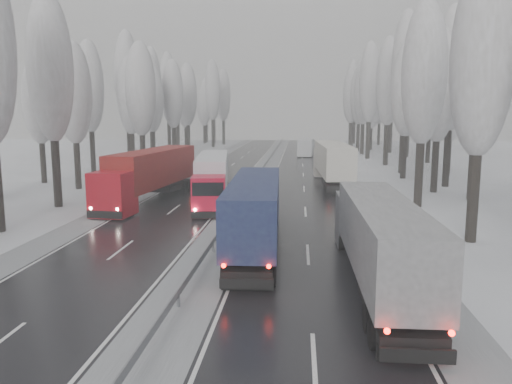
# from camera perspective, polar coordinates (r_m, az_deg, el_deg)

# --- Properties ---
(ground) EXTENTS (260.00, 260.00, 0.00)m
(ground) POSITION_cam_1_polar(r_m,az_deg,el_deg) (17.05, -12.20, -17.82)
(ground) COLOR white
(ground) RESTS_ON ground
(carriageway_right) EXTENTS (7.50, 200.00, 0.03)m
(carriageway_right) POSITION_cam_1_polar(r_m,az_deg,el_deg) (45.15, 5.58, -0.78)
(carriageway_right) COLOR black
(carriageway_right) RESTS_ON ground
(carriageway_left) EXTENTS (7.50, 200.00, 0.03)m
(carriageway_left) POSITION_cam_1_polar(r_m,az_deg,el_deg) (46.23, -7.54, -0.59)
(carriageway_left) COLOR black
(carriageway_left) RESTS_ON ground
(median_slush) EXTENTS (3.00, 200.00, 0.04)m
(median_slush) POSITION_cam_1_polar(r_m,az_deg,el_deg) (45.39, -1.06, -0.68)
(median_slush) COLOR #9FA2A7
(median_slush) RESTS_ON ground
(shoulder_right) EXTENTS (2.40, 200.00, 0.04)m
(shoulder_right) POSITION_cam_1_polar(r_m,az_deg,el_deg) (45.48, 11.83, -0.86)
(shoulder_right) COLOR #9FA2A7
(shoulder_right) RESTS_ON ground
(shoulder_left) EXTENTS (2.40, 200.00, 0.04)m
(shoulder_left) POSITION_cam_1_polar(r_m,az_deg,el_deg) (47.54, -13.38, -0.49)
(shoulder_left) COLOR #9FA2A7
(shoulder_left) RESTS_ON ground
(median_guardrail) EXTENTS (0.12, 200.00, 0.76)m
(median_guardrail) POSITION_cam_1_polar(r_m,az_deg,el_deg) (45.29, -1.06, 0.03)
(median_guardrail) COLOR slate
(median_guardrail) RESTS_ON ground
(tree_16) EXTENTS (3.60, 3.60, 16.53)m
(tree_16) POSITION_cam_1_polar(r_m,az_deg,el_deg) (32.04, 24.48, 13.63)
(tree_16) COLOR black
(tree_16) RESTS_ON ground
(tree_18) EXTENTS (3.60, 3.60, 16.58)m
(tree_18) POSITION_cam_1_polar(r_m,az_deg,el_deg) (42.79, 18.66, 12.62)
(tree_18) COLOR black
(tree_18) RESTS_ON ground
(tree_19) EXTENTS (3.60, 3.60, 14.57)m
(tree_19) POSITION_cam_1_polar(r_m,az_deg,el_deg) (48.08, 23.94, 10.34)
(tree_19) COLOR black
(tree_19) RESTS_ON ground
(tree_20) EXTENTS (3.60, 3.60, 15.71)m
(tree_20) POSITION_cam_1_polar(r_m,az_deg,el_deg) (51.46, 20.21, 11.23)
(tree_20) COLOR black
(tree_20) RESTS_ON ground
(tree_21) EXTENTS (3.60, 3.60, 18.62)m
(tree_21) POSITION_cam_1_polar(r_m,az_deg,el_deg) (56.01, 21.48, 12.84)
(tree_21) COLOR black
(tree_21) RESTS_ON ground
(tree_22) EXTENTS (3.60, 3.60, 15.86)m
(tree_22) POSITION_cam_1_polar(r_m,az_deg,el_deg) (61.41, 16.85, 11.03)
(tree_22) COLOR black
(tree_22) RESTS_ON ground
(tree_23) EXTENTS (3.60, 3.60, 13.55)m
(tree_23) POSITION_cam_1_polar(r_m,az_deg,el_deg) (66.76, 21.44, 9.33)
(tree_23) COLOR black
(tree_23) RESTS_ON ground
(tree_24) EXTENTS (3.60, 3.60, 20.49)m
(tree_24) POSITION_cam_1_polar(r_m,az_deg,el_deg) (67.07, 16.75, 13.35)
(tree_24) COLOR black
(tree_24) RESTS_ON ground
(tree_25) EXTENTS (3.60, 3.60, 19.44)m
(tree_25) POSITION_cam_1_polar(r_m,az_deg,el_deg) (72.54, 21.55, 12.22)
(tree_25) COLOR black
(tree_25) RESTS_ON ground
(tree_26) EXTENTS (3.60, 3.60, 18.78)m
(tree_26) POSITION_cam_1_polar(r_m,az_deg,el_deg) (76.99, 14.90, 12.00)
(tree_26) COLOR black
(tree_26) RESTS_ON ground
(tree_27) EXTENTS (3.60, 3.60, 17.62)m
(tree_27) POSITION_cam_1_polar(r_m,az_deg,el_deg) (82.33, 19.39, 11.06)
(tree_27) COLOR black
(tree_27) RESTS_ON ground
(tree_28) EXTENTS (3.60, 3.60, 19.62)m
(tree_28) POSITION_cam_1_polar(r_m,az_deg,el_deg) (87.38, 12.89, 12.03)
(tree_28) COLOR black
(tree_28) RESTS_ON ground
(tree_29) EXTENTS (3.60, 3.60, 18.11)m
(tree_29) POSITION_cam_1_polar(r_m,az_deg,el_deg) (92.52, 17.14, 11.08)
(tree_29) COLOR black
(tree_29) RESTS_ON ground
(tree_30) EXTENTS (3.60, 3.60, 17.86)m
(tree_30) POSITION_cam_1_polar(r_m,az_deg,el_deg) (97.01, 12.21, 11.06)
(tree_30) COLOR black
(tree_30) RESTS_ON ground
(tree_31) EXTENTS (3.60, 3.60, 18.58)m
(tree_31) POSITION_cam_1_polar(r_m,az_deg,el_deg) (101.86, 15.29, 11.10)
(tree_31) COLOR black
(tree_31) RESTS_ON ground
(tree_32) EXTENTS (3.60, 3.60, 17.33)m
(tree_32) POSITION_cam_1_polar(r_m,az_deg,el_deg) (104.46, 11.72, 10.73)
(tree_32) COLOR black
(tree_32) RESTS_ON ground
(tree_33) EXTENTS (3.60, 3.60, 14.33)m
(tree_33) POSITION_cam_1_polar(r_m,az_deg,el_deg) (108.78, 13.10, 9.59)
(tree_33) COLOR black
(tree_33) RESTS_ON ground
(tree_34) EXTENTS (3.60, 3.60, 17.63)m
(tree_34) POSITION_cam_1_polar(r_m,az_deg,el_deg) (111.43, 10.83, 10.73)
(tree_34) COLOR black
(tree_34) RESTS_ON ground
(tree_35) EXTENTS (3.60, 3.60, 18.25)m
(tree_35) POSITION_cam_1_polar(r_m,az_deg,el_deg) (116.67, 15.22, 10.69)
(tree_35) COLOR black
(tree_35) RESTS_ON ground
(tree_36) EXTENTS (3.60, 3.60, 20.23)m
(tree_36) POSITION_cam_1_polar(r_m,az_deg,el_deg) (121.41, 11.00, 11.35)
(tree_36) COLOR black
(tree_36) RESTS_ON ground
(tree_37) EXTENTS (3.60, 3.60, 16.37)m
(tree_37) POSITION_cam_1_polar(r_m,az_deg,el_deg) (126.19, 13.98, 10.03)
(tree_37) COLOR black
(tree_37) RESTS_ON ground
(tree_38) EXTENTS (3.60, 3.60, 17.97)m
(tree_38) POSITION_cam_1_polar(r_m,az_deg,el_deg) (132.04, 11.24, 10.51)
(tree_38) COLOR black
(tree_38) RESTS_ON ground
(tree_39) EXTENTS (3.60, 3.60, 16.19)m
(tree_39) POSITION_cam_1_polar(r_m,az_deg,el_deg) (136.31, 12.24, 9.95)
(tree_39) COLOR black
(tree_39) RESTS_ON ground
(tree_58) EXTENTS (3.60, 3.60, 17.21)m
(tree_58) POSITION_cam_1_polar(r_m,az_deg,el_deg) (43.95, -22.47, 12.84)
(tree_58) COLOR black
(tree_58) RESTS_ON ground
(tree_60) EXTENTS (3.60, 3.60, 14.84)m
(tree_60) POSITION_cam_1_polar(r_m,az_deg,el_deg) (53.66, -20.13, 10.52)
(tree_60) COLOR black
(tree_60) RESTS_ON ground
(tree_61) EXTENTS (3.60, 3.60, 13.95)m
(tree_61) POSITION_cam_1_polar(r_m,az_deg,el_deg) (59.80, -23.55, 9.56)
(tree_61) COLOR black
(tree_61) RESTS_ON ground
(tree_62) EXTENTS (3.60, 3.60, 16.04)m
(tree_62) POSITION_cam_1_polar(r_m,az_deg,el_deg) (61.21, -13.04, 11.29)
(tree_62) COLOR black
(tree_62) RESTS_ON ground
(tree_63) EXTENTS (3.60, 3.60, 16.88)m
(tree_63) POSITION_cam_1_polar(r_m,az_deg,el_deg) (67.74, -18.50, 11.27)
(tree_63) COLOR black
(tree_63) RESTS_ON ground
(tree_64) EXTENTS (3.60, 3.60, 15.42)m
(tree_64) POSITION_cam_1_polar(r_m,az_deg,el_deg) (71.07, -14.14, 10.58)
(tree_64) COLOR black
(tree_64) RESTS_ON ground
(tree_65) EXTENTS (3.60, 3.60, 19.48)m
(tree_65) POSITION_cam_1_polar(r_m,az_deg,el_deg) (75.56, -14.53, 12.42)
(tree_65) COLOR black
(tree_65) RESTS_ON ground
(tree_66) EXTENTS (3.60, 3.60, 15.23)m
(tree_66) POSITION_cam_1_polar(r_m,az_deg,el_deg) (80.21, -11.80, 10.35)
(tree_66) COLOR black
(tree_66) RESTS_ON ground
(tree_67) EXTENTS (3.60, 3.60, 17.09)m
(tree_67) POSITION_cam_1_polar(r_m,az_deg,el_deg) (84.48, -11.95, 11.08)
(tree_67) COLOR black
(tree_67) RESTS_ON ground
(tree_68) EXTENTS (3.60, 3.60, 16.65)m
(tree_68) POSITION_cam_1_polar(r_m,az_deg,el_deg) (86.34, -9.49, 10.91)
(tree_68) COLOR black
(tree_68) RESTS_ON ground
(tree_69) EXTENTS (3.60, 3.60, 19.35)m
(tree_69) POSITION_cam_1_polar(r_m,az_deg,el_deg) (91.55, -11.88, 11.80)
(tree_69) COLOR black
(tree_69) RESTS_ON ground
(tree_70) EXTENTS (3.60, 3.60, 17.09)m
(tree_70) POSITION_cam_1_polar(r_m,az_deg,el_deg) (96.09, -7.83, 10.91)
(tree_70) COLOR black
(tree_70) RESTS_ON ground
(tree_71) EXTENTS (3.60, 3.60, 19.61)m
(tree_71) POSITION_cam_1_polar(r_m,az_deg,el_deg) (101.16, -10.03, 11.66)
(tree_71) COLOR black
(tree_71) RESTS_ON ground
(tree_72) EXTENTS (3.60, 3.60, 15.11)m
(tree_72) POSITION_cam_1_polar(r_m,az_deg,el_deg) (105.74, -8.08, 10.03)
(tree_72) COLOR black
(tree_72) RESTS_ON ground
(tree_73) EXTENTS (3.60, 3.60, 17.22)m
(tree_73) POSITION_cam_1_polar(r_m,az_deg,el_deg) (110.33, -9.11, 10.66)
(tree_73) COLOR black
(tree_73) RESTS_ON ground
(tree_74) EXTENTS (3.60, 3.60, 19.68)m
(tree_74) POSITION_cam_1_polar(r_m,az_deg,el_deg) (115.65, -4.99, 11.43)
(tree_74) COLOR black
(tree_74) RESTS_ON ground
(tree_75) EXTENTS (3.60, 3.60, 18.60)m
(tree_75) POSITION_cam_1_polar(r_m,az_deg,el_deg) (121.40, -8.98, 10.91)
(tree_75) COLOR black
(tree_75) RESTS_ON ground
(tree_76) EXTENTS (3.60, 3.60, 18.55)m
(tree_76) POSITION_cam_1_polar(r_m,az_deg,el_deg) (124.72, -3.76, 10.93)
(tree_76) COLOR black
(tree_76) RESTS_ON ground
(tree_77) EXTENTS (3.60, 3.60, 14.32)m
(tree_77) POSITION_cam_1_polar(r_m,az_deg,el_deg) (129.55, -5.97, 9.63)
(tree_77) COLOR black
(tree_77) RESTS_ON ground
(tree_78) EXTENTS (3.60, 3.60, 19.55)m
(tree_78) POSITION_cam_1_polar(r_m,az_deg,el_deg) (131.80, -4.86, 11.09)
(tree_78) COLOR black
(tree_78) RESTS_ON ground
(tree_79) EXTENTS (3.60, 3.60, 17.07)m
(tree_79) POSITION_cam_1_polar(r_m,az_deg,el_deg) (136.18, -5.73, 10.34)
(tree_79) COLOR black
(tree_79) RESTS_ON ground
(truck_grey_tarp) EXTENTS (2.59, 15.57, 3.98)m
(truck_grey_tarp) POSITION_cam_1_polar(r_m,az_deg,el_deg) (22.73, 13.72, -4.78)
(truck_grey_tarp) COLOR #46464B
(truck_grey_tarp) RESTS_ON ground
(truck_blue_box) EXTENTS (3.03, 15.96, 4.07)m
(truck_blue_box) POSITION_cam_1_polar(r_m,az_deg,el_deg) (28.22, -0.00, -1.75)
(truck_blue_box) COLOR #1B2445
(truck_blue_box) RESTS_ON ground
(truck_cream_box) EXTENTS (3.57, 17.65, 4.50)m
(truck_cream_box) POSITION_cam_1_polar(r_m,az_deg,el_deg) (54.05, 8.67, 3.55)
(truck_cream_box) COLOR #B3AA9F
(truck_cream_box) RESTS_ON ground
(box_truck_distant) EXTENTS (3.26, 8.42, 3.07)m
(box_truck_distant) POSITION_cam_1_polar(r_m,az_deg,el_deg) (90.81, 5.76, 5.09)
(box_truck_distant) COLOR #AFB2B6
(box_truck_distant) RESTS_ON ground
(truck_red_white) EXTENTS (4.42, 15.71, 3.99)m
(truck_red_white) POSITION_cam_1_polar(r_m,az_deg,el_deg) (43.54, -4.99, 1.95)
(truck_red_white) COLOR red
(truck_red_white) RESTS_ON ground
(truck_red_red) EXTENTS (4.63, 17.53, 4.46)m
(truck_red_red) POSITION_cam_1_polar(r_m,az_deg,el_deg) (44.05, -12.10, 2.21)
(truck_red_red) COLOR #AD0916
(truck_red_red) RESTS_ON ground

